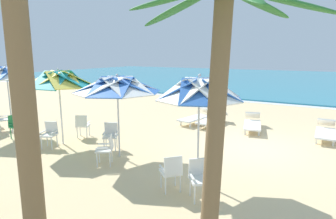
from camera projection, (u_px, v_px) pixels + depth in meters
ground_plane at (252, 148)px, 9.40m from camera, size 80.00×80.00×0.00m
sea at (311, 80)px, 32.84m from camera, size 80.00×36.00×0.10m
surf_foam at (290, 105)px, 17.28m from camera, size 80.00×0.70×0.01m
beach_umbrella_0 at (199, 90)px, 6.52m from camera, size 2.07×2.07×2.63m
plastic_chair_0 at (200, 176)px, 6.08m from camera, size 0.63×0.63×0.87m
plastic_chair_1 at (172, 171)px, 6.37m from camera, size 0.63×0.63×0.87m
beach_umbrella_1 at (117, 85)px, 8.23m from camera, size 2.55×2.55×2.51m
plastic_chair_2 at (111, 134)px, 9.24m from camera, size 0.61×0.62×0.87m
plastic_chair_3 at (107, 148)px, 7.91m from camera, size 0.63×0.62×0.87m
beach_umbrella_2 at (59, 80)px, 9.42m from camera, size 2.23×2.23×2.61m
plastic_chair_4 at (50, 133)px, 9.40m from camera, size 0.58×0.60×0.87m
plastic_chair_5 at (82, 124)px, 10.52m from camera, size 0.61×0.62×0.87m
beach_umbrella_3 at (6, 74)px, 10.80m from camera, size 1.99×1.99×2.70m
plastic_chair_6 at (30, 120)px, 11.24m from camera, size 0.49×0.46×0.87m
plastic_chair_7 at (16, 125)px, 10.47m from camera, size 0.47×0.45×0.87m
plastic_chair_8 at (2, 118)px, 11.48m from camera, size 0.58×0.60×0.87m
sun_lounger_0 at (325, 131)px, 10.40m from camera, size 0.66×2.15×0.62m
sun_lounger_1 at (252, 123)px, 11.62m from camera, size 1.10×2.23×0.62m
sun_lounger_2 at (212, 119)px, 12.39m from camera, size 0.73×2.17×0.62m
sun_lounger_3 at (197, 117)px, 12.79m from camera, size 1.02×2.22×0.62m
palm_tree_0 at (17, 37)px, 4.12m from camera, size 3.19×3.04×5.58m
palm_tree_4 at (217, 80)px, 4.26m from camera, size 3.31×2.70×4.06m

